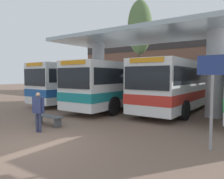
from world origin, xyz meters
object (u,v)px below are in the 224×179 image
object	(u,v)px
transit_bus_left_bay	(92,81)
transit_bus_center_bay	(125,83)
info_sign_platform	(212,83)
pedestrian_waiting	(38,108)
transit_bus_right_bay	(181,84)
parked_car_street	(188,87)
waiting_bench_near_pillar	(48,118)
poplar_tree_behind_left	(140,28)

from	to	relation	value
transit_bus_left_bay	transit_bus_center_bay	size ratio (longest dim) A/B	1.07
info_sign_platform	pedestrian_waiting	bearing A→B (deg)	-163.78
transit_bus_right_bay	transit_bus_center_bay	bearing A→B (deg)	12.55
transit_bus_left_bay	parked_car_street	distance (m)	11.98
transit_bus_center_bay	pedestrian_waiting	bearing A→B (deg)	96.03
transit_bus_right_bay	parked_car_street	world-z (taller)	transit_bus_right_bay
transit_bus_left_bay	info_sign_platform	bearing A→B (deg)	148.69
transit_bus_left_bay	transit_bus_right_bay	distance (m)	7.98
info_sign_platform	pedestrian_waiting	distance (m)	6.51
waiting_bench_near_pillar	parked_car_street	distance (m)	19.03
waiting_bench_near_pillar	parked_car_street	xyz separation A→B (m)	(0.81, 19.00, 0.68)
transit_bus_center_bay	parked_car_street	world-z (taller)	transit_bus_center_bay
parked_car_street	pedestrian_waiting	bearing A→B (deg)	-89.43
transit_bus_left_bay	waiting_bench_near_pillar	size ratio (longest dim) A/B	6.83
pedestrian_waiting	poplar_tree_behind_left	bearing A→B (deg)	92.81
info_sign_platform	pedestrian_waiting	xyz separation A→B (m)	(-6.16, -1.79, -1.10)
transit_bus_center_bay	transit_bus_right_bay	distance (m)	3.95
poplar_tree_behind_left	parked_car_street	bearing A→B (deg)	54.25
pedestrian_waiting	parked_car_street	distance (m)	20.03
transit_bus_left_bay	poplar_tree_behind_left	bearing A→B (deg)	-103.69
transit_bus_left_bay	waiting_bench_near_pillar	world-z (taller)	transit_bus_left_bay
transit_bus_center_bay	transit_bus_right_bay	world-z (taller)	transit_bus_right_bay
transit_bus_left_bay	poplar_tree_behind_left	xyz separation A→B (m)	(1.63, 5.74, 5.43)
info_sign_platform	transit_bus_left_bay	bearing A→B (deg)	146.53
transit_bus_center_bay	pedestrian_waiting	world-z (taller)	transit_bus_center_bay
waiting_bench_near_pillar	parked_car_street	bearing A→B (deg)	87.57
transit_bus_left_bay	transit_bus_center_bay	xyz separation A→B (m)	(4.12, -1.08, -0.01)
info_sign_platform	parked_car_street	xyz separation A→B (m)	(-6.08, 18.23, -1.07)
transit_bus_right_bay	poplar_tree_behind_left	world-z (taller)	poplar_tree_behind_left
transit_bus_right_bay	info_sign_platform	distance (m)	7.99
waiting_bench_near_pillar	poplar_tree_behind_left	size ratio (longest dim) A/B	0.17
poplar_tree_behind_left	parked_car_street	world-z (taller)	poplar_tree_behind_left
transit_bus_left_bay	poplar_tree_behind_left	distance (m)	8.07
poplar_tree_behind_left	parked_car_street	size ratio (longest dim) A/B	2.15
transit_bus_left_bay	transit_bus_right_bay	world-z (taller)	transit_bus_left_bay
transit_bus_center_bay	waiting_bench_near_pillar	bearing A→B (deg)	91.31
transit_bus_right_bay	info_sign_platform	size ratio (longest dim) A/B	3.47
transit_bus_left_bay	info_sign_platform	xyz separation A→B (m)	(11.32, -7.48, 0.31)
transit_bus_left_bay	pedestrian_waiting	world-z (taller)	transit_bus_left_bay
transit_bus_right_bay	poplar_tree_behind_left	size ratio (longest dim) A/B	1.01
transit_bus_right_bay	waiting_bench_near_pillar	distance (m)	8.89
poplar_tree_behind_left	transit_bus_right_bay	bearing A→B (deg)	-43.27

